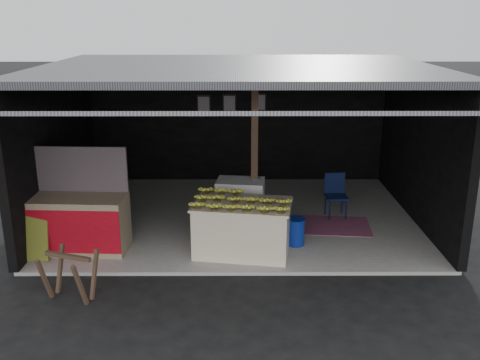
{
  "coord_description": "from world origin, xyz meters",
  "views": [
    {
      "loc": [
        0.0,
        -7.53,
        3.9
      ],
      "look_at": [
        0.04,
        1.51,
        1.1
      ],
      "focal_mm": 40.0,
      "sensor_mm": 36.0,
      "label": 1
    }
  ],
  "objects_px": {
    "sawhorse": "(69,271)",
    "plastic_chair": "(335,191)",
    "white_crate": "(240,205)",
    "neighbor_stall": "(77,221)",
    "water_barrel": "(296,232)",
    "banana_table": "(242,228)"
  },
  "relations": [
    {
      "from": "white_crate",
      "to": "water_barrel",
      "type": "height_order",
      "value": "white_crate"
    },
    {
      "from": "plastic_chair",
      "to": "white_crate",
      "type": "bearing_deg",
      "value": -165.11
    },
    {
      "from": "sawhorse",
      "to": "plastic_chair",
      "type": "relative_size",
      "value": 0.92
    },
    {
      "from": "neighbor_stall",
      "to": "white_crate",
      "type": "bearing_deg",
      "value": 20.73
    },
    {
      "from": "plastic_chair",
      "to": "banana_table",
      "type": "bearing_deg",
      "value": -142.18
    },
    {
      "from": "white_crate",
      "to": "water_barrel",
      "type": "distance_m",
      "value": 1.23
    },
    {
      "from": "neighbor_stall",
      "to": "water_barrel",
      "type": "distance_m",
      "value": 3.74
    },
    {
      "from": "white_crate",
      "to": "neighbor_stall",
      "type": "bearing_deg",
      "value": -155.41
    },
    {
      "from": "plastic_chair",
      "to": "sawhorse",
      "type": "bearing_deg",
      "value": -148.66
    },
    {
      "from": "water_barrel",
      "to": "white_crate",
      "type": "bearing_deg",
      "value": 143.25
    },
    {
      "from": "neighbor_stall",
      "to": "sawhorse",
      "type": "xyz_separation_m",
      "value": [
        0.34,
        -1.6,
        -0.13
      ]
    },
    {
      "from": "white_crate",
      "to": "neighbor_stall",
      "type": "height_order",
      "value": "neighbor_stall"
    },
    {
      "from": "white_crate",
      "to": "banana_table",
      "type": "bearing_deg",
      "value": -81.68
    },
    {
      "from": "banana_table",
      "to": "white_crate",
      "type": "height_order",
      "value": "white_crate"
    },
    {
      "from": "banana_table",
      "to": "neighbor_stall",
      "type": "height_order",
      "value": "neighbor_stall"
    },
    {
      "from": "neighbor_stall",
      "to": "plastic_chair",
      "type": "bearing_deg",
      "value": 21.57
    },
    {
      "from": "banana_table",
      "to": "white_crate",
      "type": "relative_size",
      "value": 1.82
    },
    {
      "from": "white_crate",
      "to": "neighbor_stall",
      "type": "distance_m",
      "value": 2.91
    },
    {
      "from": "plastic_chair",
      "to": "neighbor_stall",
      "type": "bearing_deg",
      "value": -166.34
    },
    {
      "from": "banana_table",
      "to": "neighbor_stall",
      "type": "xyz_separation_m",
      "value": [
        -2.8,
        0.14,
        0.07
      ]
    },
    {
      "from": "neighbor_stall",
      "to": "sawhorse",
      "type": "distance_m",
      "value": 1.64
    },
    {
      "from": "sawhorse",
      "to": "plastic_chair",
      "type": "distance_m",
      "value": 5.35
    }
  ]
}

